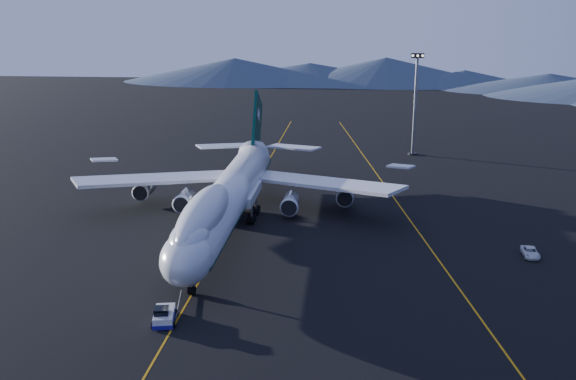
# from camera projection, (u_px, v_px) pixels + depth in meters

# --- Properties ---
(ground) EXTENTS (500.00, 500.00, 0.00)m
(ground) POSITION_uv_depth(u_px,v_px,m) (230.00, 228.00, 107.61)
(ground) COLOR black
(ground) RESTS_ON ground
(taxiway_line_main) EXTENTS (0.25, 220.00, 0.01)m
(taxiway_line_main) POSITION_uv_depth(u_px,v_px,m) (230.00, 228.00, 107.61)
(taxiway_line_main) COLOR #CB890B
(taxiway_line_main) RESTS_ON ground
(taxiway_line_side) EXTENTS (28.08, 198.09, 0.01)m
(taxiway_line_side) POSITION_uv_depth(u_px,v_px,m) (406.00, 215.00, 114.35)
(taxiway_line_side) COLOR #CB890B
(taxiway_line_side) RESTS_ON ground
(boeing_747) EXTENTS (59.62, 72.43, 19.37)m
(boeing_747) POSITION_uv_depth(u_px,v_px,m) (229.00, 194.00, 106.09)
(boeing_747) COLOR silver
(boeing_747) RESTS_ON ground
(pushback_tug) EXTENTS (3.36, 5.04, 2.04)m
(pushback_tug) POSITION_uv_depth(u_px,v_px,m) (164.00, 317.00, 74.75)
(pushback_tug) COLOR silver
(pushback_tug) RESTS_ON ground
(service_van) EXTENTS (2.39, 4.83, 1.32)m
(service_van) POSITION_uv_depth(u_px,v_px,m) (530.00, 252.00, 94.79)
(service_van) COLOR white
(service_van) RESTS_ON ground
(floodlight_mast) EXTENTS (3.12, 2.34, 25.28)m
(floodlight_mast) POSITION_uv_depth(u_px,v_px,m) (415.00, 104.00, 159.53)
(floodlight_mast) COLOR black
(floodlight_mast) RESTS_ON ground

